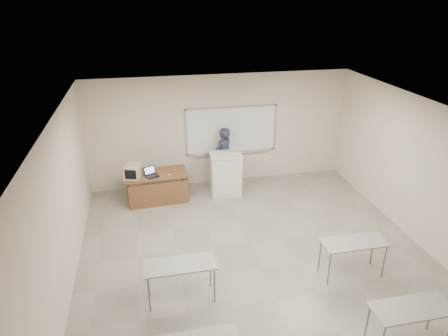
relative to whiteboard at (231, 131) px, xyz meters
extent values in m
cube|color=gray|center=(-0.30, -3.97, -1.49)|extent=(7.00, 8.00, 0.01)
cube|color=white|center=(0.00, 0.00, 0.02)|extent=(2.40, 0.03, 1.20)
cube|color=#B7BABC|center=(0.00, 0.00, 0.64)|extent=(2.48, 0.04, 0.04)
cube|color=#B7BABC|center=(0.00, 0.00, -0.60)|extent=(2.48, 0.04, 0.04)
cube|color=#B7BABC|center=(-1.22, 0.00, 0.02)|extent=(0.04, 0.04, 1.28)
cube|color=#B7BABC|center=(1.22, 0.00, 0.02)|extent=(0.04, 0.04, 1.28)
cube|color=#B7BABC|center=(0.00, -0.05, -0.64)|extent=(2.16, 0.07, 0.02)
cube|color=gray|center=(-1.90, -4.47, -0.77)|extent=(1.20, 0.50, 0.03)
cylinder|color=slate|center=(-2.45, -4.67, -1.13)|extent=(0.03, 0.03, 0.70)
cylinder|color=slate|center=(-1.35, -4.67, -1.13)|extent=(0.03, 0.03, 0.70)
cylinder|color=slate|center=(-2.45, -4.27, -1.13)|extent=(0.03, 0.03, 0.70)
cylinder|color=slate|center=(-1.35, -4.27, -1.13)|extent=(0.03, 0.03, 0.70)
cube|color=gray|center=(1.30, -4.47, -0.77)|extent=(1.20, 0.50, 0.03)
cylinder|color=slate|center=(0.75, -4.67, -1.13)|extent=(0.03, 0.03, 0.70)
cylinder|color=slate|center=(1.85, -4.67, -1.13)|extent=(0.03, 0.03, 0.70)
cylinder|color=slate|center=(0.75, -4.27, -1.13)|extent=(0.03, 0.03, 0.70)
cylinder|color=slate|center=(1.85, -4.27, -1.13)|extent=(0.03, 0.03, 0.70)
cube|color=gray|center=(1.30, -6.17, -0.77)|extent=(1.20, 0.50, 0.03)
cylinder|color=slate|center=(0.75, -5.97, -1.13)|extent=(0.03, 0.03, 0.70)
cylinder|color=slate|center=(1.85, -5.97, -1.13)|extent=(0.03, 0.03, 0.70)
cube|color=brown|center=(-2.10, -0.75, -0.75)|extent=(1.54, 0.77, 0.04)
cube|color=brown|center=(-2.10, -1.11, -1.17)|extent=(1.46, 0.03, 0.63)
cylinder|color=#442211|center=(-2.81, -1.07, -1.13)|extent=(0.06, 0.06, 0.71)
cylinder|color=#442211|center=(-1.39, -1.07, -1.13)|extent=(0.06, 0.06, 0.71)
cylinder|color=#442211|center=(-2.81, -0.42, -1.13)|extent=(0.06, 0.06, 0.71)
cylinder|color=#442211|center=(-1.39, -0.42, -1.13)|extent=(0.06, 0.06, 0.71)
cube|color=silver|center=(-0.32, -0.77, -0.94)|extent=(0.76, 0.55, 1.09)
cube|color=silver|center=(-0.32, -0.77, -0.37)|extent=(0.80, 0.59, 0.04)
cube|color=#BDAE98|center=(-2.65, -0.85, -0.57)|extent=(0.35, 0.37, 0.33)
cube|color=#BDAE98|center=(-2.65, -1.05, -0.57)|extent=(0.36, 0.04, 0.35)
cube|color=black|center=(-2.65, -1.07, -0.57)|extent=(0.28, 0.01, 0.24)
cube|color=black|center=(-2.20, -0.93, -0.72)|extent=(0.30, 0.22, 0.02)
cube|color=black|center=(-2.20, -0.94, -0.71)|extent=(0.25, 0.13, 0.01)
cube|color=black|center=(-2.20, -0.79, -0.61)|extent=(0.30, 0.07, 0.21)
cube|color=#A8C9F0|center=(-2.20, -0.80, -0.61)|extent=(0.26, 0.05, 0.16)
ellipsoid|color=#B9BBC2|center=(-1.79, -0.95, -0.71)|extent=(0.10, 0.07, 0.04)
cube|color=#BDAE98|center=(-0.17, -0.69, -0.33)|extent=(0.52, 0.27, 0.03)
imported|color=black|center=(-0.26, -0.18, -0.66)|extent=(0.71, 0.68, 1.63)
camera|label=1|loc=(-2.30, -9.97, 3.46)|focal=32.00mm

